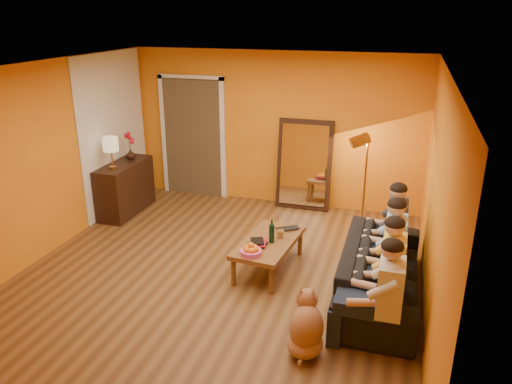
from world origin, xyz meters
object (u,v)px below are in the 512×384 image
(table_lamp, at_px, (111,153))
(tumbler, at_px, (280,234))
(dog, at_px, (307,323))
(person_far_left, at_px, (389,297))
(person_mid_left, at_px, (392,270))
(sideboard, at_px, (125,188))
(sofa, at_px, (380,272))
(coffee_table, at_px, (269,255))
(wine_bottle, at_px, (272,231))
(floor_lamp, at_px, (365,183))
(vase, at_px, (131,154))
(person_far_right, at_px, (396,229))
(person_mid_right, at_px, (394,248))
(mirror_frame, at_px, (304,165))
(laptop, at_px, (289,230))

(table_lamp, height_order, tumbler, table_lamp)
(table_lamp, distance_m, dog, 4.42)
(person_far_left, bearing_deg, person_mid_left, 90.00)
(sideboard, bearing_deg, sofa, -19.01)
(coffee_table, relative_size, wine_bottle, 3.94)
(floor_lamp, xyz_separation_m, vase, (-3.85, -0.30, 0.22))
(person_far_right, bearing_deg, wine_bottle, -163.28)
(person_mid_left, bearing_deg, person_mid_right, 90.00)
(person_mid_right, bearing_deg, dog, -119.06)
(sideboard, distance_m, wine_bottle, 3.13)
(mirror_frame, height_order, person_far_left, mirror_frame)
(floor_lamp, relative_size, person_mid_left, 1.18)
(sideboard, xyz_separation_m, table_lamp, (0.00, -0.30, 0.68))
(floor_lamp, bearing_deg, dog, -114.22)
(sideboard, distance_m, person_mid_left, 4.77)
(person_mid_left, xyz_separation_m, laptop, (-1.38, 1.05, -0.18))
(person_mid_left, bearing_deg, laptop, 142.73)
(tumbler, bearing_deg, wine_bottle, -112.38)
(person_far_right, height_order, vase, person_far_right)
(sofa, xyz_separation_m, person_mid_left, (0.13, -0.45, 0.28))
(coffee_table, bearing_deg, dog, -55.89)
(wine_bottle, bearing_deg, dog, -62.55)
(mirror_frame, distance_m, sideboard, 3.01)
(person_mid_right, xyz_separation_m, wine_bottle, (-1.51, 0.10, -0.03))
(sideboard, xyz_separation_m, person_mid_left, (4.37, -1.91, 0.18))
(coffee_table, bearing_deg, floor_lamp, 65.52)
(laptop, bearing_deg, mirror_frame, 62.27)
(person_far_right, bearing_deg, vase, 166.35)
(laptop, bearing_deg, wine_bottle, -141.72)
(coffee_table, height_order, person_mid_left, person_mid_left)
(sideboard, distance_m, sofa, 4.49)
(person_mid_right, bearing_deg, laptop, 160.13)
(sofa, height_order, vase, vase)
(sofa, relative_size, laptop, 6.94)
(person_mid_left, distance_m, vase, 4.89)
(floor_lamp, xyz_separation_m, person_mid_right, (0.52, -1.91, -0.11))
(dog, height_order, tumbler, dog)
(person_mid_right, height_order, tumbler, person_mid_right)
(sideboard, bearing_deg, coffee_table, -23.33)
(floor_lamp, height_order, tumbler, floor_lamp)
(table_lamp, relative_size, laptop, 1.59)
(dog, bearing_deg, vase, 127.53)
(sideboard, xyz_separation_m, dog, (3.62, -2.72, -0.10))
(table_lamp, xyz_separation_m, person_mid_left, (4.37, -1.61, -0.49))
(person_far_left, distance_m, person_far_right, 1.65)
(table_lamp, height_order, sofa, table_lamp)
(laptop, height_order, vase, vase)
(laptop, bearing_deg, person_mid_right, -53.58)
(floor_lamp, distance_m, dog, 3.29)
(dog, distance_m, person_far_left, 0.84)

